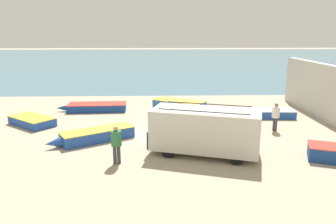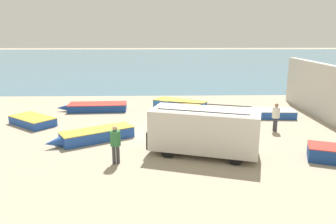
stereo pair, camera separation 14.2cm
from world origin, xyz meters
The scene contains 10 objects.
ground_plane centered at (0.00, 0.00, 0.00)m, with size 200.00×200.00×0.00m, color tan.
sea_water centered at (0.00, 52.00, 0.00)m, with size 120.00×80.00×0.01m, color #477084.
parked_van centered at (1.97, -3.01, 1.24)m, with size 5.62×3.57×2.37m.
fishing_rowboat_0 centered at (7.33, 3.96, 0.27)m, with size 4.35×1.70×0.55m.
fishing_rowboat_1 centered at (-3.80, -0.88, 0.32)m, with size 4.60×3.28×0.64m.
fishing_rowboat_2 centered at (-5.03, 6.20, 0.28)m, with size 5.28×1.87×0.57m.
fishing_rowboat_4 centered at (-8.48, 2.50, 0.27)m, with size 3.57×3.19×0.54m.
fishing_rowboat_5 centered at (1.51, 6.59, 0.33)m, with size 4.68×3.48×0.67m.
fisherman_0 centered at (6.78, 0.67, 1.03)m, with size 0.45×0.45×1.72m.
fisherman_1 centered at (-2.18, -4.11, 1.07)m, with size 0.47×0.47×1.80m.
Camera 2 is at (-0.17, -18.14, 5.90)m, focal length 35.00 mm.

